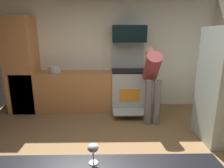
# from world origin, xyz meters

# --- Properties ---
(ground_plane) EXTENTS (5.20, 4.80, 0.02)m
(ground_plane) POSITION_xyz_m (0.00, 0.00, -0.01)
(ground_plane) COLOR olive
(wall_back) EXTENTS (5.20, 0.12, 2.60)m
(wall_back) POSITION_xyz_m (0.00, 2.34, 1.30)
(wall_back) COLOR silver
(wall_back) RESTS_ON ground
(lower_cabinet_run) EXTENTS (2.40, 0.60, 0.90)m
(lower_cabinet_run) POSITION_xyz_m (-0.90, 1.98, 0.45)
(lower_cabinet_run) COLOR #C07C47
(lower_cabinet_run) RESTS_ON ground
(cabinet_column) EXTENTS (0.60, 0.60, 2.10)m
(cabinet_column) POSITION_xyz_m (-1.90, 1.98, 1.05)
(cabinet_column) COLOR #C07C47
(cabinet_column) RESTS_ON ground
(oven_range) EXTENTS (0.76, 1.01, 1.56)m
(oven_range) POSITION_xyz_m (0.50, 1.97, 0.51)
(oven_range) COLOR #B5BDBA
(oven_range) RESTS_ON ground
(microwave) EXTENTS (0.74, 0.38, 0.37)m
(microwave) POSITION_xyz_m (0.50, 2.06, 1.75)
(microwave) COLOR black
(microwave) RESTS_ON oven_range
(person_cook) EXTENTS (0.31, 0.64, 1.50)m
(person_cook) POSITION_xyz_m (0.90, 1.34, 0.89)
(person_cook) COLOR slate
(person_cook) RESTS_ON ground
(wine_glass_near) EXTENTS (0.07, 0.07, 0.14)m
(wine_glass_near) POSITION_xyz_m (-0.05, -1.19, 1.00)
(wine_glass_near) COLOR silver
(wine_glass_near) RESTS_ON counter_island
(stock_pot) EXTENTS (0.27, 0.27, 0.15)m
(stock_pot) POSITION_xyz_m (-1.18, 1.98, 0.97)
(stock_pot) COLOR silver
(stock_pot) RESTS_ON lower_cabinet_run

